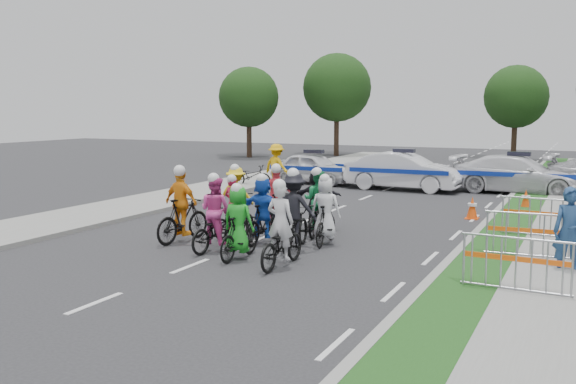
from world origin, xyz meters
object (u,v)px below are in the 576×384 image
at_px(rider_4, 294,218).
at_px(cone_0, 472,208).
at_px(rider_9, 277,205).
at_px(spectator_0, 570,232).
at_px(rider_0, 281,238).
at_px(rider_7, 326,217).
at_px(rider_5, 263,214).
at_px(rider_11, 316,203).
at_px(tree_3, 337,88).
at_px(police_car_1, 404,171).
at_px(cone_1, 526,200).
at_px(parked_bike, 251,176).
at_px(marshal_hiviz, 276,166).
at_px(barrier_1, 531,237).
at_px(barrier_2, 540,219).
at_px(rider_1, 239,229).
at_px(rider_3, 182,213).
at_px(rider_8, 318,210).
at_px(rider_6, 234,216).
at_px(tree_0, 249,97).
at_px(rider_10, 236,203).
at_px(tree_4, 516,97).
at_px(rider_2, 216,222).
at_px(police_car_0, 314,168).
at_px(police_car_2, 518,175).
at_px(barrier_0, 516,267).

bearing_deg(rider_4, cone_0, -124.32).
xyz_separation_m(rider_9, spectator_0, (7.60, -1.73, 0.19)).
relative_size(rider_0, rider_7, 1.07).
relative_size(rider_5, rider_11, 1.03).
height_order(rider_5, tree_3, tree_3).
relative_size(police_car_1, cone_1, 6.90).
height_order(police_car_1, parked_bike, police_car_1).
distance_m(marshal_hiviz, tree_3, 19.61).
distance_m(barrier_1, barrier_2, 2.64).
height_order(rider_4, cone_1, rider_4).
bearing_deg(rider_7, rider_11, -67.23).
bearing_deg(rider_1, marshal_hiviz, -66.79).
height_order(rider_3, rider_8, rider_3).
xyz_separation_m(rider_1, rider_8, (0.52, 3.42, -0.00)).
bearing_deg(parked_bike, spectator_0, -136.16).
bearing_deg(marshal_hiviz, rider_6, 126.55).
relative_size(rider_9, spectator_0, 1.04).
bearing_deg(rider_4, tree_0, -66.81).
xyz_separation_m(rider_0, rider_4, (-0.47, 1.69, 0.14)).
distance_m(rider_0, rider_5, 2.48).
height_order(rider_0, barrier_1, rider_0).
bearing_deg(rider_10, tree_3, -83.58).
height_order(rider_5, police_car_1, rider_5).
relative_size(rider_4, rider_6, 1.19).
xyz_separation_m(rider_6, tree_4, (3.81, 30.72, 3.62)).
xyz_separation_m(rider_9, cone_1, (5.95, 7.07, -0.40)).
xyz_separation_m(rider_1, police_car_1, (0.03, 13.92, 0.10)).
bearing_deg(barrier_1, rider_2, -163.51).
bearing_deg(cone_1, police_car_0, 157.29).
bearing_deg(tree_0, rider_11, -56.97).
height_order(police_car_2, marshal_hiviz, marshal_hiviz).
xyz_separation_m(rider_4, barrier_2, (5.34, 3.79, -0.22)).
distance_m(rider_0, parked_bike, 14.49).
distance_m(tree_0, tree_4, 18.03).
height_order(rider_0, spectator_0, rider_0).
height_order(rider_9, spectator_0, rider_9).
distance_m(police_car_2, parked_bike, 11.23).
xyz_separation_m(rider_2, barrier_0, (7.01, -0.93, -0.15)).
height_order(rider_7, tree_4, tree_4).
bearing_deg(rider_2, rider_8, -110.98).
bearing_deg(spectator_0, rider_2, -175.07).
relative_size(barrier_0, tree_0, 0.32).
height_order(rider_1, cone_0, rider_1).
xyz_separation_m(rider_4, rider_8, (-0.20, 1.95, -0.08)).
bearing_deg(police_car_2, parked_bike, 108.40).
bearing_deg(rider_8, rider_10, -7.93).
xyz_separation_m(rider_10, tree_0, (-12.59, 23.52, 3.46)).
relative_size(rider_4, rider_10, 1.08).
height_order(rider_5, cone_0, rider_5).
relative_size(police_car_1, spectator_0, 2.61).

